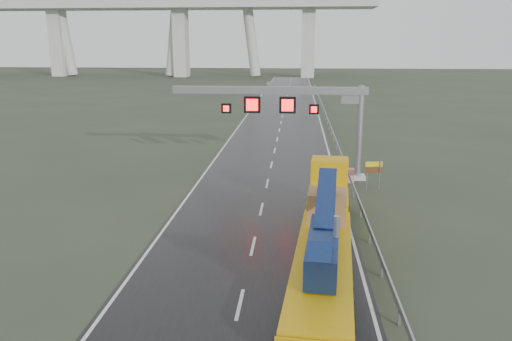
# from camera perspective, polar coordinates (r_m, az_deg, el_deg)

# --- Properties ---
(ground) EXTENTS (400.00, 400.00, 0.00)m
(ground) POSITION_cam_1_polar(r_m,az_deg,el_deg) (22.58, -1.27, -12.62)
(ground) COLOR #303928
(ground) RESTS_ON ground
(road) EXTENTS (11.00, 200.00, 0.02)m
(road) POSITION_cam_1_polar(r_m,az_deg,el_deg) (60.92, 2.68, 4.62)
(road) COLOR black
(road) RESTS_ON ground
(guardrail) EXTENTS (0.20, 140.00, 1.40)m
(guardrail) POSITION_cam_1_polar(r_m,az_deg,el_deg) (51.07, 9.13, 3.36)
(guardrail) COLOR gray
(guardrail) RESTS_ON ground
(sign_gantry) EXTENTS (14.90, 1.20, 7.42)m
(sign_gantry) POSITION_cam_1_polar(r_m,az_deg,el_deg) (38.29, 4.69, 7.33)
(sign_gantry) COLOR beige
(sign_gantry) RESTS_ON ground
(heavy_haul_truck) EXTENTS (3.90, 17.28, 4.03)m
(heavy_haul_truck) POSITION_cam_1_polar(r_m,az_deg,el_deg) (25.71, 8.00, -5.53)
(heavy_haul_truck) COLOR #CA880B
(heavy_haul_truck) RESTS_ON ground
(exit_sign_pair) EXTENTS (1.23, 0.26, 2.12)m
(exit_sign_pair) POSITION_cam_1_polar(r_m,az_deg,el_deg) (36.56, 13.30, 0.08)
(exit_sign_pair) COLOR gray
(exit_sign_pair) RESTS_ON ground
(striped_barrier) EXTENTS (0.67, 0.38, 1.11)m
(striped_barrier) POSITION_cam_1_polar(r_m,az_deg,el_deg) (38.35, 10.67, -0.56)
(striped_barrier) COLOR red
(striped_barrier) RESTS_ON ground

